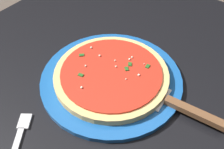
{
  "coord_description": "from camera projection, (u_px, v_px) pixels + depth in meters",
  "views": [
    {
      "loc": [
        0.34,
        0.29,
        1.23
      ],
      "look_at": [
        -0.0,
        0.02,
        0.78
      ],
      "focal_mm": 43.42,
      "sensor_mm": 36.0,
      "label": 1
    }
  ],
  "objects": [
    {
      "name": "pizza_server",
      "position": [
        176.0,
        105.0,
        0.57
      ],
      "size": [
        0.08,
        0.22,
        0.01
      ],
      "color": "silver",
      "rests_on": "serving_plate"
    },
    {
      "name": "fork",
      "position": [
        16.0,
        149.0,
        0.52
      ],
      "size": [
        0.16,
        0.12,
        0.0
      ],
      "color": "silver",
      "rests_on": "restaurant_table"
    },
    {
      "name": "pizza",
      "position": [
        112.0,
        74.0,
        0.63
      ],
      "size": [
        0.27,
        0.27,
        0.02
      ],
      "color": "#DBB26B",
      "rests_on": "serving_plate"
    },
    {
      "name": "restaurant_table",
      "position": [
        106.0,
        111.0,
        0.75
      ],
      "size": [
        1.0,
        0.87,
        0.76
      ],
      "color": "black",
      "rests_on": "ground_plane"
    },
    {
      "name": "serving_plate",
      "position": [
        112.0,
        79.0,
        0.64
      ],
      "size": [
        0.33,
        0.33,
        0.01
      ],
      "primitive_type": "cylinder",
      "color": "#195199",
      "rests_on": "restaurant_table"
    }
  ]
}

